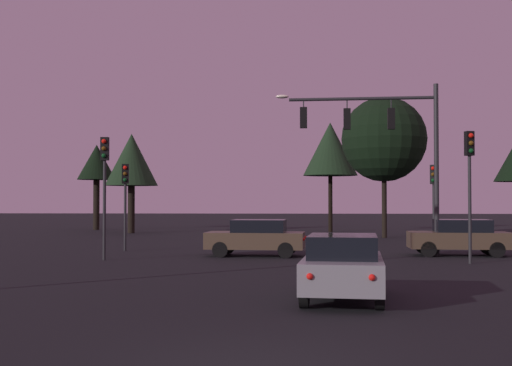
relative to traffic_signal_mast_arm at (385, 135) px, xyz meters
The scene contains 13 objects.
ground_plane 8.56m from the traffic_signal_mast_arm, 129.52° to the left, with size 168.00×168.00×0.00m, color black.
traffic_signal_mast_arm is the anchor object (origin of this frame).
traffic_light_corner_left 11.94m from the traffic_signal_mast_arm, behind, with size 0.33×0.37×4.00m.
traffic_light_corner_right 4.80m from the traffic_signal_mast_arm, 54.84° to the right, with size 0.35×0.38×4.87m.
traffic_light_median 11.74m from the traffic_signal_mast_arm, 165.03° to the right, with size 0.31×0.35×4.78m.
traffic_light_far_side 4.59m from the traffic_signal_mast_arm, 48.34° to the left, with size 0.37×0.39×3.99m.
car_nearside_lane 13.80m from the traffic_signal_mast_arm, 101.97° to the right, with size 2.18×4.18×1.52m.
car_crossing_left 6.96m from the traffic_signal_mast_arm, behind, with size 4.23×2.16×1.52m.
car_crossing_right 5.29m from the traffic_signal_mast_arm, ahead, with size 4.27×2.01×1.52m.
tree_behind_sign 20.73m from the traffic_signal_mast_arm, 93.24° to the left, with size 4.00×4.00×8.09m.
tree_center_horizon 13.42m from the traffic_signal_mast_arm, 82.43° to the left, with size 5.29×5.29×8.78m.
tree_right_cluster 30.31m from the traffic_signal_mast_arm, 129.93° to the left, with size 3.02×3.02×6.75m.
tree_lot_edge 23.97m from the traffic_signal_mast_arm, 130.10° to the left, with size 3.76×3.76×7.10m.
Camera 1 is at (0.52, -9.23, 2.32)m, focal length 46.61 mm.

